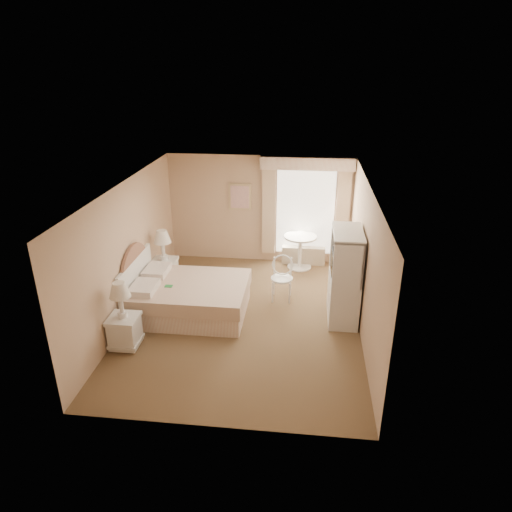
# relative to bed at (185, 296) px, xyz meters

# --- Properties ---
(room) EXTENTS (4.21, 5.51, 2.51)m
(room) POSITION_rel_bed_xyz_m (1.12, -0.10, 0.90)
(room) COLOR brown
(room) RESTS_ON ground
(window) EXTENTS (2.05, 0.22, 2.51)m
(window) POSITION_rel_bed_xyz_m (2.17, 2.56, 0.99)
(window) COLOR white
(window) RESTS_ON room
(framed_art) EXTENTS (0.52, 0.04, 0.62)m
(framed_art) POSITION_rel_bed_xyz_m (0.67, 2.62, 1.20)
(framed_art) COLOR tan
(framed_art) RESTS_ON room
(bed) EXTENTS (2.11, 1.63, 1.44)m
(bed) POSITION_rel_bed_xyz_m (0.00, 0.00, 0.00)
(bed) COLOR tan
(bed) RESTS_ON room
(nightstand_near) EXTENTS (0.48, 0.48, 1.17)m
(nightstand_near) POSITION_rel_bed_xyz_m (-0.72, -1.20, 0.10)
(nightstand_near) COLOR silver
(nightstand_near) RESTS_ON room
(nightstand_far) EXTENTS (0.50, 0.50, 1.22)m
(nightstand_far) POSITION_rel_bed_xyz_m (-0.72, 1.07, 0.11)
(nightstand_far) COLOR silver
(nightstand_far) RESTS_ON room
(round_table) EXTENTS (0.74, 0.74, 0.78)m
(round_table) POSITION_rel_bed_xyz_m (2.09, 2.30, 0.17)
(round_table) COLOR white
(round_table) RESTS_ON room
(cafe_chair) EXTENTS (0.43, 0.43, 0.90)m
(cafe_chair) POSITION_rel_bed_xyz_m (1.77, 0.80, 0.17)
(cafe_chair) COLOR white
(cafe_chair) RESTS_ON room
(armoire) EXTENTS (0.52, 1.03, 1.71)m
(armoire) POSITION_rel_bed_xyz_m (2.93, 0.15, 0.36)
(armoire) COLOR silver
(armoire) RESTS_ON room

